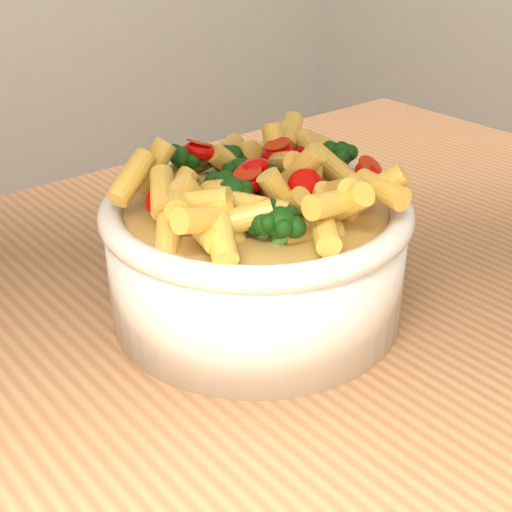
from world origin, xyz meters
TOP-DOWN VIEW (x-y plane):
  - table at (0.00, 0.00)m, footprint 1.20×0.80m
  - serving_bowl at (0.04, 0.04)m, footprint 0.24×0.24m
  - pasta_salad at (0.04, 0.04)m, footprint 0.19×0.19m

SIDE VIEW (x-z plane):
  - table at x=0.00m, z-range 0.35..1.25m
  - serving_bowl at x=0.04m, z-range 0.90..1.00m
  - pasta_salad at x=0.04m, z-range 0.99..1.04m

